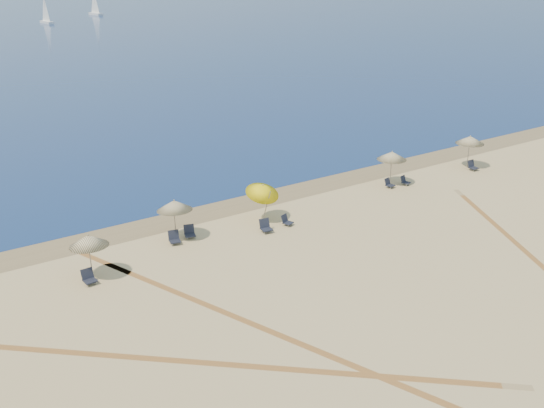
{
  "coord_description": "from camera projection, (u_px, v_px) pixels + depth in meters",
  "views": [
    {
      "loc": [
        -18.76,
        -7.7,
        14.43
      ],
      "look_at": [
        0.0,
        20.0,
        1.3
      ],
      "focal_mm": 41.21,
      "sensor_mm": 36.0,
      "label": 1
    }
  ],
  "objects": [
    {
      "name": "umbrella_2",
      "position": [
        174.0,
        205.0,
        33.86
      ],
      "size": [
        1.96,
        1.99,
        2.34
      ],
      "color": "gray",
      "rests_on": "ground"
    },
    {
      "name": "chair_8",
      "position": [
        472.0,
        166.0,
        45.79
      ],
      "size": [
        0.62,
        0.72,
        0.72
      ],
      "rotation": [
        0.0,
        0.0,
        -0.04
      ],
      "color": "black",
      "rests_on": "ground"
    },
    {
      "name": "tire_tracks",
      "position": [
        348.0,
        330.0,
        26.1
      ],
      "size": [
        57.63,
        46.35,
        0.0
      ],
      "color": "tan",
      "rests_on": "ground"
    },
    {
      "name": "umbrella_5",
      "position": [
        470.0,
        140.0,
        45.74
      ],
      "size": [
        2.08,
        2.08,
        2.44
      ],
      "color": "gray",
      "rests_on": "ground"
    },
    {
      "name": "chair_7",
      "position": [
        405.0,
        181.0,
        42.82
      ],
      "size": [
        0.65,
        0.71,
        0.62
      ],
      "rotation": [
        0.0,
        0.0,
        0.27
      ],
      "color": "black",
      "rests_on": "ground"
    },
    {
      "name": "chair_6",
      "position": [
        389.0,
        183.0,
        42.3
      ],
      "size": [
        0.63,
        0.7,
        0.63
      ],
      "rotation": [
        0.0,
        0.0,
        0.21
      ],
      "color": "black",
      "rests_on": "ground"
    },
    {
      "name": "chair_3",
      "position": [
        190.0,
        232.0,
        34.68
      ],
      "size": [
        0.75,
        0.81,
        0.7
      ],
      "rotation": [
        0.0,
        0.0,
        -0.3
      ],
      "color": "black",
      "rests_on": "ground"
    },
    {
      "name": "umbrella_4",
      "position": [
        392.0,
        156.0,
        42.24
      ],
      "size": [
        2.02,
        2.02,
        2.39
      ],
      "color": "gray",
      "rests_on": "ground"
    },
    {
      "name": "chair_4",
      "position": [
        266.0,
        226.0,
        35.39
      ],
      "size": [
        0.7,
        0.79,
        0.73
      ],
      "rotation": [
        0.0,
        0.0,
        -0.15
      ],
      "color": "black",
      "rests_on": "ground"
    },
    {
      "name": "chair_2",
      "position": [
        174.0,
        238.0,
        33.93
      ],
      "size": [
        0.72,
        0.8,
        0.7
      ],
      "rotation": [
        0.0,
        0.0,
        -0.24
      ],
      "color": "black",
      "rests_on": "ground"
    },
    {
      "name": "wet_sand",
      "position": [
        237.0,
        204.0,
        39.5
      ],
      "size": [
        500.0,
        500.0,
        0.0
      ],
      "primitive_type": "plane",
      "color": "olive",
      "rests_on": "ground"
    },
    {
      "name": "sailboat_2",
      "position": [
        46.0,
        13.0,
        150.05
      ],
      "size": [
        2.05,
        5.3,
        7.7
      ],
      "rotation": [
        0.0,
        0.0,
        0.15
      ],
      "color": "white",
      "rests_on": "ocean"
    },
    {
      "name": "umbrella_3",
      "position": [
        263.0,
        190.0,
        36.26
      ],
      "size": [
        1.98,
        2.04,
        2.59
      ],
      "color": "gray",
      "rests_on": "ground"
    },
    {
      "name": "sailboat_0",
      "position": [
        95.0,
        5.0,
        172.92
      ],
      "size": [
        2.27,
        5.83,
        8.46
      ],
      "rotation": [
        0.0,
        0.0,
        0.15
      ],
      "color": "white",
      "rests_on": "ocean"
    },
    {
      "name": "chair_1",
      "position": [
        89.0,
        277.0,
        29.73
      ],
      "size": [
        0.62,
        0.72,
        0.7
      ],
      "rotation": [
        0.0,
        0.0,
        0.07
      ],
      "color": "black",
      "rests_on": "ground"
    },
    {
      "name": "chair_5",
      "position": [
        286.0,
        221.0,
        36.28
      ],
      "size": [
        0.69,
        0.74,
        0.62
      ],
      "rotation": [
        0.0,
        0.0,
        0.37
      ],
      "color": "black",
      "rests_on": "ground"
    },
    {
      "name": "umbrella_1",
      "position": [
        88.0,
        241.0,
        29.72
      ],
      "size": [
        1.9,
        1.92,
        2.29
      ],
      "color": "gray",
      "rests_on": "ground"
    }
  ]
}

